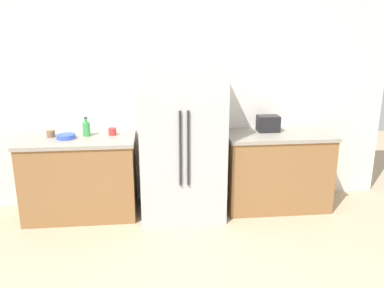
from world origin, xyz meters
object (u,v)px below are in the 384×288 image
at_px(bottle_a, 86,129).
at_px(cup_b, 51,134).
at_px(bowl_a, 66,137).
at_px(toaster, 268,124).
at_px(cup_a, 112,132).
at_px(refrigerator, 181,139).

relative_size(bottle_a, cup_b, 2.34).
xyz_separation_m(cup_b, bowl_a, (0.18, -0.09, -0.01)).
xyz_separation_m(bottle_a, cup_b, (-0.38, -0.01, -0.04)).
xyz_separation_m(toaster, cup_a, (-1.77, 0.01, -0.05)).
relative_size(cup_b, bowl_a, 0.46).
xyz_separation_m(bottle_a, cup_a, (0.28, 0.01, -0.04)).
height_order(cup_a, bowl_a, cup_a).
distance_m(toaster, cup_b, 2.43).
bearing_deg(bowl_a, toaster, 2.38).
height_order(refrigerator, bowl_a, refrigerator).
relative_size(bottle_a, cup_a, 2.45).
bearing_deg(bottle_a, cup_b, -178.55).
bearing_deg(cup_a, bowl_a, -167.69).
bearing_deg(refrigerator, bowl_a, 176.85).
relative_size(refrigerator, bottle_a, 8.09).
relative_size(bottle_a, bowl_a, 1.07).
xyz_separation_m(refrigerator, cup_a, (-0.75, 0.17, 0.07)).
height_order(refrigerator, cup_b, refrigerator).
bearing_deg(cup_b, bottle_a, 1.45).
xyz_separation_m(refrigerator, cup_b, (-1.41, 0.16, 0.06)).
bearing_deg(toaster, cup_b, -179.90).
xyz_separation_m(refrigerator, bowl_a, (-1.24, 0.07, 0.05)).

